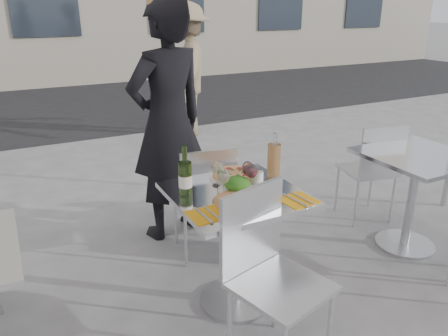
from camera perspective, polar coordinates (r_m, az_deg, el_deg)
name	(u,v)px	position (r m, az deg, el deg)	size (l,w,h in m)	color
ground	(235,301)	(2.88, 1.42, -17.02)	(80.00, 80.00, 0.00)	slate
street_asphalt	(69,104)	(8.75, -19.54, 7.85)	(24.00, 5.00, 0.00)	black
main_table	(236,225)	(2.59, 1.53, -7.51)	(0.72, 0.72, 0.75)	#B7BABF
side_table_right	(415,181)	(3.50, 23.66, -1.59)	(0.72, 0.72, 0.75)	#B7BABF
chair_far	(205,194)	(3.07, -2.46, -3.41)	(0.45, 0.46, 0.86)	silver
chair_near	(267,263)	(2.24, 5.66, -12.28)	(0.52, 0.53, 0.92)	silver
side_chair_rfar	(374,165)	(3.81, 18.97, 0.38)	(0.48, 0.49, 0.87)	silver
woman_diner	(168,123)	(3.34, -7.32, 5.85)	(0.67, 0.44, 1.83)	black
pedestrian_b	(186,70)	(6.17, -4.97, 12.60)	(1.17, 0.67, 1.81)	#8D775B
pizza_near	(245,202)	(2.36, 2.71, -4.44)	(0.33, 0.33, 0.02)	#BD8749
pizza_far	(235,175)	(2.70, 1.45, -0.92)	(0.32, 0.32, 0.03)	white
salad_plate	(237,185)	(2.50, 1.71, -2.22)	(0.22, 0.22, 0.09)	white
wine_bottle	(185,177)	(2.42, -5.08, -1.18)	(0.07, 0.08, 0.29)	#37541F
carafe	(274,160)	(2.67, 6.53, 1.01)	(0.08, 0.08, 0.29)	tan
sugar_shaker	(258,177)	(2.57, 4.44, -1.22)	(0.06, 0.06, 0.11)	white
wineglass_white_a	(224,177)	(2.42, -0.05, -1.22)	(0.07, 0.07, 0.16)	white
wineglass_white_b	(217,168)	(2.55, -0.88, -0.04)	(0.07, 0.07, 0.16)	white
wineglass_red_a	(252,172)	(2.50, 3.63, -0.52)	(0.07, 0.07, 0.16)	white
wineglass_red_b	(248,169)	(2.54, 3.11, -0.16)	(0.07, 0.07, 0.16)	white
napkin_left	(206,215)	(2.24, -2.31, -6.11)	(0.19, 0.20, 0.01)	#FCB115
napkin_right	(298,200)	(2.43, 9.62, -4.12)	(0.20, 0.20, 0.01)	#FCB115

